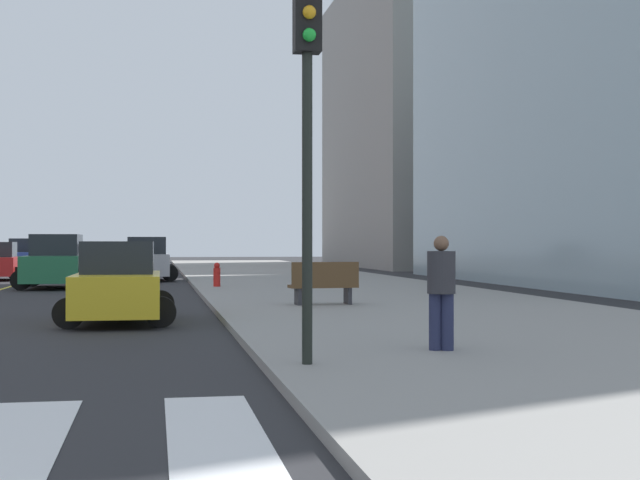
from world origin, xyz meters
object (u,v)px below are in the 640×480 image
car_blue_seventh (28,257)px  pedestrian_waiting_east (441,287)px  traffic_light_near_corner (307,94)px  car_yellow_second (118,285)px  car_green_nearest (56,263)px  car_silver_fourth (147,260)px  park_bench (324,284)px  fire_hydrant (217,275)px  car_white_third (149,258)px

car_blue_seventh → pedestrian_waiting_east: size_ratio=2.66×
car_blue_seventh → pedestrian_waiting_east: bearing=-73.0°
traffic_light_near_corner → pedestrian_waiting_east: bearing=-152.1°
car_yellow_second → traffic_light_near_corner: bearing=108.4°
car_green_nearest → traffic_light_near_corner: (5.82, -24.89, 2.78)m
car_yellow_second → car_blue_seventh: size_ratio=0.88×
traffic_light_near_corner → car_green_nearest: bearing=-76.8°
car_silver_fourth → car_blue_seventh: bearing=-60.6°
car_green_nearest → pedestrian_waiting_east: (8.06, -23.70, 0.12)m
park_bench → traffic_light_near_corner: bearing=164.2°
car_green_nearest → park_bench: bearing=122.2°
car_silver_fourth → fire_hydrant: bearing=105.7°
car_green_nearest → pedestrian_waiting_east: size_ratio=2.74×
car_yellow_second → park_bench: (5.16, 2.85, -0.15)m
car_green_nearest → car_blue_seventh: car_green_nearest is taller
car_green_nearest → park_bench: (8.17, -13.44, -0.29)m
pedestrian_waiting_east → traffic_light_near_corner: bearing=47.3°
car_green_nearest → car_blue_seventh: size_ratio=1.03×
park_bench → car_yellow_second: bearing=114.7°
car_green_nearest → car_silver_fourth: car_green_nearest is taller
car_blue_seventh → car_green_nearest: bearing=-77.6°
car_green_nearest → car_yellow_second: bearing=101.4°
car_green_nearest → fire_hydrant: 6.80m
car_silver_fourth → park_bench: 20.62m
car_green_nearest → car_white_third: car_green_nearest is taller
car_white_third → car_yellow_second: bearing=90.9°
car_white_third → traffic_light_near_corner: 48.70m
car_blue_seventh → park_bench: bearing=-68.4°
car_silver_fourth → traffic_light_near_corner: size_ratio=0.89×
car_blue_seventh → pedestrian_waiting_east: (11.67, -43.11, 0.15)m
car_blue_seventh → park_bench: (11.78, -32.84, -0.26)m
pedestrian_waiting_east → park_bench: bearing=-71.1°
car_blue_seventh → park_bench: car_blue_seventh is taller
car_blue_seventh → traffic_light_near_corner: 45.37m
car_white_third → car_silver_fourth: (0.05, -17.03, 0.15)m
car_silver_fourth → park_bench: size_ratio=2.50×
car_yellow_second → car_white_third: bearing=-90.2°
car_white_third → fire_hydrant: 26.83m
pedestrian_waiting_east → car_blue_seventh: bearing=-55.4°
car_white_third → traffic_light_near_corner: bearing=94.3°
traffic_light_near_corner → pedestrian_waiting_east: size_ratio=2.99×
car_blue_seventh → fire_hydrant: car_blue_seventh is taller
car_yellow_second → car_silver_fourth: car_silver_fourth is taller
fire_hydrant → car_silver_fourth: bearing=105.2°
car_blue_seventh → car_silver_fourth: bearing=-59.2°
car_yellow_second → park_bench: 5.90m
car_green_nearest → traffic_light_near_corner: 25.71m
traffic_light_near_corner → park_bench: traffic_light_near_corner is taller
car_yellow_second → car_white_third: (0.39, 39.95, -0.04)m
car_blue_seventh → traffic_light_near_corner: size_ratio=0.89×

